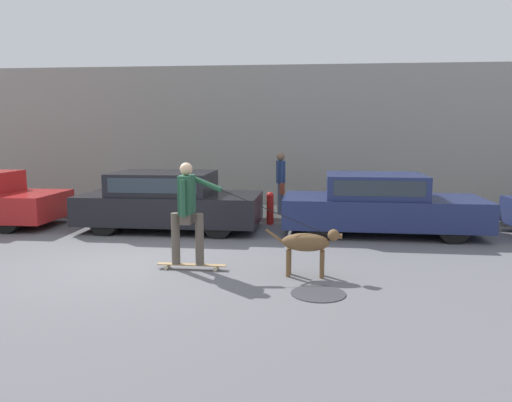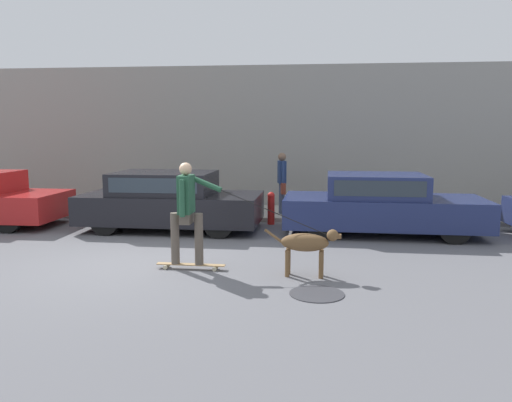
{
  "view_description": "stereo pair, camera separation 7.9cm",
  "coord_description": "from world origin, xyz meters",
  "px_view_note": "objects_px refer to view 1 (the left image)",
  "views": [
    {
      "loc": [
        2.82,
        -8.09,
        2.23
      ],
      "look_at": [
        1.91,
        1.02,
        0.95
      ],
      "focal_mm": 35.0,
      "sensor_mm": 36.0,
      "label": 1
    },
    {
      "loc": [
        2.9,
        -8.08,
        2.23
      ],
      "look_at": [
        1.91,
        1.02,
        0.95
      ],
      "focal_mm": 35.0,
      "sensor_mm": 36.0,
      "label": 2
    }
  ],
  "objects_px": {
    "skateboarder": "(188,209)",
    "pedestrian_with_bag": "(281,180)",
    "fire_hydrant": "(270,207)",
    "parked_car_2": "(380,205)",
    "parked_car_1": "(169,202)",
    "dog": "(308,244)"
  },
  "relations": [
    {
      "from": "skateboarder",
      "to": "fire_hydrant",
      "type": "relative_size",
      "value": 3.61
    },
    {
      "from": "parked_car_1",
      "to": "fire_hydrant",
      "type": "height_order",
      "value": "parked_car_1"
    },
    {
      "from": "parked_car_1",
      "to": "parked_car_2",
      "type": "bearing_deg",
      "value": 1.02
    },
    {
      "from": "parked_car_1",
      "to": "dog",
      "type": "relative_size",
      "value": 3.42
    },
    {
      "from": "parked_car_2",
      "to": "skateboarder",
      "type": "relative_size",
      "value": 1.52
    },
    {
      "from": "parked_car_1",
      "to": "parked_car_2",
      "type": "height_order",
      "value": "parked_car_1"
    },
    {
      "from": "parked_car_2",
      "to": "pedestrian_with_bag",
      "type": "bearing_deg",
      "value": 142.35
    },
    {
      "from": "dog",
      "to": "skateboarder",
      "type": "relative_size",
      "value": 0.42
    },
    {
      "from": "skateboarder",
      "to": "parked_car_2",
      "type": "bearing_deg",
      "value": 43.7
    },
    {
      "from": "skateboarder",
      "to": "pedestrian_with_bag",
      "type": "distance_m",
      "value": 5.24
    },
    {
      "from": "pedestrian_with_bag",
      "to": "parked_car_1",
      "type": "bearing_deg",
      "value": 25.05
    },
    {
      "from": "parked_car_1",
      "to": "skateboarder",
      "type": "xyz_separation_m",
      "value": [
        1.22,
        -3.22,
        0.34
      ]
    },
    {
      "from": "parked_car_1",
      "to": "dog",
      "type": "bearing_deg",
      "value": -46.47
    },
    {
      "from": "dog",
      "to": "pedestrian_with_bag",
      "type": "distance_m",
      "value": 5.35
    },
    {
      "from": "dog",
      "to": "skateboarder",
      "type": "distance_m",
      "value": 1.99
    },
    {
      "from": "parked_car_1",
      "to": "skateboarder",
      "type": "height_order",
      "value": "skateboarder"
    },
    {
      "from": "parked_car_1",
      "to": "parked_car_2",
      "type": "xyz_separation_m",
      "value": [
        4.72,
        0.0,
        -0.01
      ]
    },
    {
      "from": "parked_car_2",
      "to": "skateboarder",
      "type": "xyz_separation_m",
      "value": [
        -3.51,
        -3.22,
        0.36
      ]
    },
    {
      "from": "fire_hydrant",
      "to": "parked_car_2",
      "type": "bearing_deg",
      "value": -19.8
    },
    {
      "from": "parked_car_1",
      "to": "parked_car_2",
      "type": "relative_size",
      "value": 0.94
    },
    {
      "from": "parked_car_2",
      "to": "pedestrian_with_bag",
      "type": "height_order",
      "value": "pedestrian_with_bag"
    },
    {
      "from": "parked_car_2",
      "to": "dog",
      "type": "relative_size",
      "value": 3.63
    }
  ]
}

